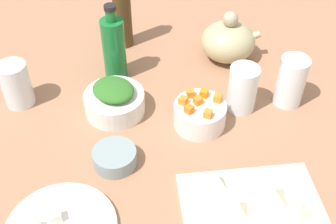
{
  "coord_description": "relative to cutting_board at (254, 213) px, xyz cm",
  "views": [
    {
      "loc": [
        -3.5,
        -74.07,
        77.44
      ],
      "look_at": [
        0.0,
        0.0,
        8.0
      ],
      "focal_mm": 46.13,
      "sensor_mm": 36.0,
      "label": 1
    }
  ],
  "objects": [
    {
      "name": "cutting_board",
      "position": [
        0.0,
        0.0,
        0.0
      ],
      "size": [
        30.09,
        24.38,
        1.0
      ],
      "primitive_type": "cube",
      "rotation": [
        0.0,
        0.0,
        0.07
      ],
      "color": "silver",
      "rests_on": "tabletop"
    },
    {
      "name": "carrot_cube_3",
      "position": [
        -8.9,
        27.15,
        6.53
      ],
      "size": [
        2.47,
        2.47,
        1.8
      ],
      "primitive_type": "cube",
      "rotation": [
        0.0,
        0.0,
        0.54
      ],
      "color": "orange",
      "rests_on": "bowl_carrots"
    },
    {
      "name": "drinking_glass_0",
      "position": [
        2.68,
        32.17,
        5.6
      ],
      "size": [
        7.29,
        7.29,
        12.2
      ],
      "primitive_type": "cylinder",
      "color": "white",
      "rests_on": "tabletop"
    },
    {
      "name": "dumpling_0",
      "position": [
        -3.27,
        0.37,
        2.01
      ],
      "size": [
        5.79,
        5.74,
        3.02
      ],
      "primitive_type": "pyramid",
      "rotation": [
        0.0,
        0.0,
        0.7
      ],
      "color": "beige",
      "rests_on": "cutting_board"
    },
    {
      "name": "carrot_cube_1",
      "position": [
        -7.18,
        29.74,
        6.53
      ],
      "size": [
        2.39,
        2.39,
        1.8
      ],
      "primitive_type": "cube",
      "rotation": [
        0.0,
        0.0,
        1.14
      ],
      "color": "orange",
      "rests_on": "bowl_carrots"
    },
    {
      "name": "drinking_glass_2",
      "position": [
        15.09,
        33.73,
        6.14
      ],
      "size": [
        7.12,
        7.12,
        13.28
      ],
      "primitive_type": "cylinder",
      "color": "white",
      "rests_on": "tabletop"
    },
    {
      "name": "teapot",
      "position": [
        2.35,
        53.52,
        5.28
      ],
      "size": [
        16.88,
        14.79,
        14.97
      ],
      "color": "tan",
      "rests_on": "tabletop"
    },
    {
      "name": "carrot_cube_0",
      "position": [
        -4.11,
        27.84,
        6.53
      ],
      "size": [
        2.37,
        2.37,
        1.8
      ],
      "primitive_type": "cube",
      "rotation": [
        0.0,
        0.0,
        2.73
      ],
      "color": "orange",
      "rests_on": "bowl_carrots"
    },
    {
      "name": "dumpling_2",
      "position": [
        -6.55,
        6.95,
        1.98
      ],
      "size": [
        5.5,
        5.44,
        2.97
      ],
      "primitive_type": "pyramid",
      "rotation": [
        0.0,
        0.0,
        5.59
      ],
      "color": "beige",
      "rests_on": "cutting_board"
    },
    {
      "name": "dumpling_3",
      "position": [
        4.36,
        2.74,
        2.09
      ],
      "size": [
        7.97,
        7.99,
        3.17
      ],
      "primitive_type": "pyramid",
      "rotation": [
        0.0,
        0.0,
        2.29
      ],
      "color": "beige",
      "rests_on": "cutting_board"
    },
    {
      "name": "bottle_0",
      "position": [
        -27.47,
        62.02,
        11.78
      ],
      "size": [
        5.23,
        5.23,
        27.35
      ],
      "color": "#473218",
      "rests_on": "tabletop"
    },
    {
      "name": "carrot_cube_2",
      "position": [
        -7.07,
        22.58,
        6.53
      ],
      "size": [
        2.39,
        2.39,
        1.8
      ],
      "primitive_type": "cube",
      "rotation": [
        0.0,
        0.0,
        1.14
      ],
      "color": "orange",
      "rests_on": "bowl_carrots"
    },
    {
      "name": "tofu_cube_2",
      "position": [
        -39.12,
        -0.04,
        1.8
      ],
      "size": [
        2.78,
        2.78,
        2.2
      ],
      "primitive_type": "cube",
      "rotation": [
        0.0,
        0.0,
        1.89
      ],
      "color": "white",
      "rests_on": "plate_tofu"
    },
    {
      "name": "bottle_1",
      "position": [
        -29.28,
        46.68,
        8.73
      ],
      "size": [
        6.1,
        6.1,
        21.64
      ],
      "color": "#186C31",
      "rests_on": "tabletop"
    },
    {
      "name": "drinking_glass_1",
      "position": [
        -53.52,
        36.62,
        5.43
      ],
      "size": [
        7.33,
        7.33,
        11.85
      ],
      "primitive_type": "cylinder",
      "color": "white",
      "rests_on": "tabletop"
    },
    {
      "name": "tabletop",
      "position": [
        -16.01,
        25.75,
        -2.0
      ],
      "size": [
        190.0,
        190.0,
        3.0
      ],
      "primitive_type": "cube",
      "color": "#A16F52",
      "rests_on": "ground"
    },
    {
      "name": "carrot_cube_6",
      "position": [
        -12.37,
        27.33,
        6.53
      ],
      "size": [
        2.5,
        2.5,
        1.8
      ],
      "primitive_type": "cube",
      "rotation": [
        0.0,
        0.0,
        2.54
      ],
      "color": "orange",
      "rests_on": "bowl_carrots"
    },
    {
      "name": "bowl_greens",
      "position": [
        -29.0,
        32.16,
        2.24
      ],
      "size": [
        14.97,
        14.97,
        5.47
      ],
      "primitive_type": "cylinder",
      "color": "white",
      "rests_on": "tabletop"
    },
    {
      "name": "dumpling_1",
      "position": [
        8.98,
        -0.79,
        1.98
      ],
      "size": [
        5.38,
        5.34,
        2.96
      ],
      "primitive_type": "pyramid",
      "rotation": [
        0.0,
        0.0,
        2.65
      ],
      "color": "beige",
      "rests_on": "cutting_board"
    },
    {
      "name": "chopped_greens_mound",
      "position": [
        -29.0,
        32.16,
        6.5
      ],
      "size": [
        14.29,
        14.22,
        3.06
      ],
      "primitive_type": "ellipsoid",
      "rotation": [
        0.0,
        0.0,
        2.39
      ],
      "color": "#306C26",
      "rests_on": "bowl_greens"
    },
    {
      "name": "bowl_carrots",
      "position": [
        -8.32,
        26.43,
        2.56
      ],
      "size": [
        12.54,
        12.54,
        6.13
      ],
      "primitive_type": "cylinder",
      "color": "white",
      "rests_on": "tabletop"
    },
    {
      "name": "bowl_small_side",
      "position": [
        -28.33,
        14.92,
        1.4
      ],
      "size": [
        9.75,
        9.75,
        3.79
      ],
      "primitive_type": "cylinder",
      "color": "gray",
      "rests_on": "tabletop"
    },
    {
      "name": "carrot_cube_5",
      "position": [
        -10.43,
        29.88,
        6.53
      ],
      "size": [
        1.95,
        1.95,
        1.8
      ],
      "primitive_type": "cube",
      "rotation": [
        0.0,
        0.0,
        1.66
      ],
      "color": "orange",
      "rests_on": "bowl_carrots"
    },
    {
      "name": "carrot_cube_4",
      "position": [
        -11.23,
        24.27,
        6.53
      ],
      "size": [
        2.55,
        2.55,
        1.8
      ],
      "primitive_type": "cube",
      "rotation": [
        0.0,
        0.0,
        2.34
      ],
      "color": "orange",
      "rests_on": "bowl_carrots"
    }
  ]
}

